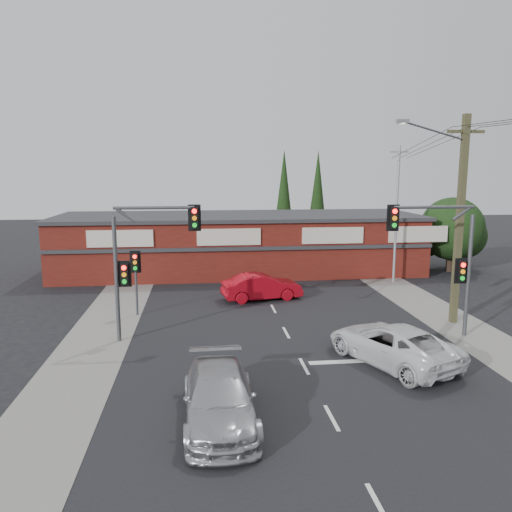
{
  "coord_description": "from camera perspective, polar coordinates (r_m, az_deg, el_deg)",
  "views": [
    {
      "loc": [
        -3.85,
        -19.57,
        7.41
      ],
      "look_at": [
        -1.32,
        3.0,
        3.51
      ],
      "focal_mm": 35.0,
      "sensor_mm": 36.0,
      "label": 1
    }
  ],
  "objects": [
    {
      "name": "ground",
      "position": [
        21.28,
        4.52,
        -10.68
      ],
      "size": [
        120.0,
        120.0,
        0.0
      ],
      "primitive_type": "plane",
      "color": "black",
      "rests_on": "ground"
    },
    {
      "name": "verge_right",
      "position": [
        28.48,
        19.68,
        -5.91
      ],
      "size": [
        3.0,
        70.0,
        0.02
      ],
      "primitive_type": "cube",
      "color": "gray",
      "rests_on": "ground"
    },
    {
      "name": "stop_line",
      "position": [
        20.86,
        15.0,
        -11.37
      ],
      "size": [
        6.5,
        0.35,
        0.01
      ],
      "primitive_type": "cube",
      "color": "silver",
      "rests_on": "ground"
    },
    {
      "name": "lane_dashes",
      "position": [
        21.49,
        4.4,
        -10.42
      ],
      "size": [
        0.12,
        38.07,
        0.01
      ],
      "color": "silver",
      "rests_on": "ground"
    },
    {
      "name": "road_strip",
      "position": [
        25.95,
        2.43,
        -6.85
      ],
      "size": [
        14.0,
        70.0,
        0.01
      ],
      "primitive_type": "cube",
      "color": "black",
      "rests_on": "ground"
    },
    {
      "name": "verge_left",
      "position": [
        26.08,
        -16.52,
        -7.16
      ],
      "size": [
        3.0,
        70.0,
        0.02
      ],
      "primitive_type": "cube",
      "color": "gray",
      "rests_on": "ground"
    },
    {
      "name": "traffic_mast_right",
      "position": [
        23.45,
        20.88,
        0.6
      ],
      "size": [
        3.96,
        0.27,
        5.97
      ],
      "color": "#47494C",
      "rests_on": "ground"
    },
    {
      "name": "white_suv",
      "position": [
        20.36,
        15.3,
        -9.64
      ],
      "size": [
        4.6,
        6.14,
        1.55
      ],
      "primitive_type": "imported",
      "rotation": [
        0.0,
        0.0,
        3.56
      ],
      "color": "silver",
      "rests_on": "ground"
    },
    {
      "name": "steel_pole",
      "position": [
        34.19,
        15.77,
        4.84
      ],
      "size": [
        1.2,
        0.16,
        9.0
      ],
      "color": "gray",
      "rests_on": "ground"
    },
    {
      "name": "red_sedan",
      "position": [
        28.97,
        0.65,
        -3.53
      ],
      "size": [
        4.82,
        2.4,
        1.52
      ],
      "primitive_type": "imported",
      "rotation": [
        0.0,
        0.0,
        1.75
      ],
      "color": "#AB0A16",
      "rests_on": "ground"
    },
    {
      "name": "utility_pole",
      "position": [
        25.73,
        22.05,
        4.54
      ],
      "size": [
        4.38,
        0.59,
        10.0
      ],
      "color": "#4A4629",
      "rests_on": "ground"
    },
    {
      "name": "pedestal_signal",
      "position": [
        26.27,
        -13.6,
        -1.52
      ],
      "size": [
        0.55,
        0.27,
        3.38
      ],
      "color": "#47494C",
      "rests_on": "ground"
    },
    {
      "name": "shop_building",
      "position": [
        37.04,
        -1.9,
        1.55
      ],
      "size": [
        27.3,
        8.4,
        4.22
      ],
      "color": "#501510",
      "rests_on": "ground"
    },
    {
      "name": "conifer_far",
      "position": [
        46.88,
        7.06,
        7.31
      ],
      "size": [
        1.8,
        1.8,
        9.25
      ],
      "color": "#2D2116",
      "rests_on": "ground"
    },
    {
      "name": "traffic_mast_left",
      "position": [
        22.0,
        -13.03,
        0.39
      ],
      "size": [
        3.77,
        0.27,
        5.97
      ],
      "color": "#47494C",
      "rests_on": "ground"
    },
    {
      "name": "silver_suv",
      "position": [
        15.43,
        -4.21,
        -15.85
      ],
      "size": [
        2.2,
        5.22,
        1.5
      ],
      "primitive_type": "imported",
      "rotation": [
        0.0,
        0.0,
        0.02
      ],
      "color": "#ABAEB1",
      "rests_on": "ground"
    },
    {
      "name": "tree_cluster",
      "position": [
        39.87,
        21.4,
        2.57
      ],
      "size": [
        5.9,
        5.1,
        5.5
      ],
      "color": "#2D2116",
      "rests_on": "ground"
    },
    {
      "name": "conifer_near",
      "position": [
        44.23,
        3.21,
        7.22
      ],
      "size": [
        1.8,
        1.8,
        9.25
      ],
      "color": "#2D2116",
      "rests_on": "ground"
    }
  ]
}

